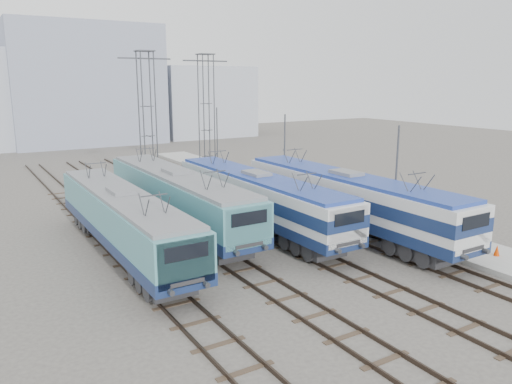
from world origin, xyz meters
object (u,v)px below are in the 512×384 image
(catenary_tower_west, at_px, (147,117))
(mast_mid, at_px, (284,158))
(locomotive_far_left, at_px, (124,218))
(locomotive_center_left, at_px, (178,196))
(locomotive_far_right, at_px, (347,197))
(mast_rear, at_px, (217,142))
(mast_front, at_px, (396,183))
(locomotive_center_right, at_px, (258,196))
(catenary_tower_east, at_px, (207,113))
(safety_cone, at_px, (497,250))

(catenary_tower_west, bearing_deg, mast_mid, -42.93)
(locomotive_far_left, xyz_separation_m, locomotive_center_left, (4.50, 3.09, 0.11))
(locomotive_far_right, distance_m, mast_rear, 21.85)
(mast_front, distance_m, mast_rear, 24.00)
(mast_rear, bearing_deg, mast_front, -90.00)
(catenary_tower_west, relative_size, mast_front, 1.71)
(locomotive_center_left, relative_size, locomotive_far_right, 1.00)
(locomotive_far_right, relative_size, mast_mid, 2.67)
(catenary_tower_west, height_order, mast_mid, catenary_tower_west)
(locomotive_center_left, xyz_separation_m, locomotive_center_right, (4.50, -2.59, -0.03))
(catenary_tower_east, bearing_deg, locomotive_center_left, -122.78)
(locomotive_far_left, xyz_separation_m, catenary_tower_west, (6.75, 14.68, 4.44))
(locomotive_center_right, xyz_separation_m, catenary_tower_east, (4.25, 16.18, 4.35))
(locomotive_center_left, height_order, locomotive_center_right, locomotive_center_left)
(locomotive_far_right, xyz_separation_m, mast_rear, (1.85, 21.74, 1.12))
(catenary_tower_west, bearing_deg, locomotive_far_left, -114.70)
(locomotive_far_left, bearing_deg, catenary_tower_west, 65.30)
(locomotive_center_left, distance_m, locomotive_far_right, 10.90)
(locomotive_center_right, relative_size, catenary_tower_east, 1.49)
(locomotive_center_right, height_order, safety_cone, locomotive_center_right)
(locomotive_far_left, xyz_separation_m, mast_rear, (15.35, 18.68, 1.30))
(catenary_tower_west, bearing_deg, mast_rear, 24.94)
(mast_mid, distance_m, mast_rear, 12.00)
(catenary_tower_east, height_order, mast_front, catenary_tower_east)
(locomotive_center_right, xyz_separation_m, safety_cone, (8.01, -11.78, -1.69))
(mast_front, height_order, mast_mid, same)
(mast_front, xyz_separation_m, mast_rear, (0.00, 24.00, 0.00))
(catenary_tower_west, relative_size, mast_rear, 1.71)
(locomotive_far_right, bearing_deg, locomotive_center_left, 145.63)
(locomotive_far_left, distance_m, catenary_tower_west, 16.75)
(mast_mid, relative_size, mast_rear, 1.00)
(catenary_tower_west, bearing_deg, catenary_tower_east, 17.10)
(locomotive_center_right, height_order, locomotive_far_right, locomotive_far_right)
(catenary_tower_east, bearing_deg, locomotive_center_right, -104.72)
(locomotive_far_left, distance_m, catenary_tower_east, 21.76)
(catenary_tower_east, bearing_deg, mast_front, -84.55)
(locomotive_center_left, bearing_deg, mast_front, -37.78)
(mast_rear, bearing_deg, catenary_tower_west, -155.06)
(mast_rear, bearing_deg, locomotive_center_right, -109.26)
(catenary_tower_west, distance_m, mast_front, 22.00)
(locomotive_center_left, height_order, mast_mid, mast_mid)
(mast_front, bearing_deg, locomotive_far_left, 160.87)
(catenary_tower_west, relative_size, safety_cone, 19.89)
(mast_front, bearing_deg, mast_mid, 90.00)
(locomotive_center_right, distance_m, catenary_tower_west, 15.00)
(locomotive_far_right, bearing_deg, locomotive_far_left, 167.20)
(locomotive_center_left, height_order, catenary_tower_west, catenary_tower_west)
(locomotive_center_right, relative_size, locomotive_far_right, 0.96)
(mast_front, bearing_deg, mast_rear, 90.00)
(locomotive_far_left, bearing_deg, catenary_tower_east, 51.53)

